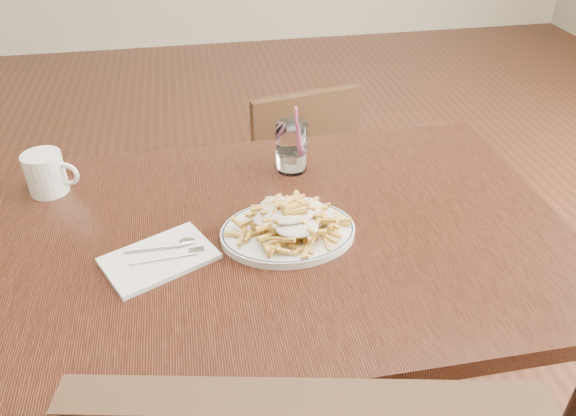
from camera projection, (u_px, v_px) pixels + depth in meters
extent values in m
cube|color=black|center=(281.00, 237.00, 1.19)|extent=(1.20, 0.80, 0.04)
cylinder|color=black|center=(71.00, 289.00, 1.60)|extent=(0.05, 0.05, 0.71)
cylinder|color=black|center=(434.00, 245.00, 1.77)|extent=(0.05, 0.05, 0.71)
cube|color=#321F10|center=(287.00, 181.00, 2.05)|extent=(0.42, 0.42, 0.03)
cube|color=#321F10|center=(306.00, 150.00, 1.81)|extent=(0.36, 0.11, 0.39)
cylinder|color=#321F10|center=(307.00, 195.00, 2.33)|extent=(0.03, 0.03, 0.35)
cylinder|color=#321F10|center=(237.00, 211.00, 2.23)|extent=(0.03, 0.03, 0.35)
cylinder|color=#321F10|center=(340.00, 237.00, 2.09)|extent=(0.03, 0.03, 0.35)
cylinder|color=#321F10|center=(263.00, 257.00, 2.00)|extent=(0.03, 0.03, 0.35)
torus|color=black|center=(288.00, 230.00, 1.15)|extent=(0.32, 0.32, 0.01)
ellipsoid|color=silver|center=(288.00, 210.00, 1.12)|extent=(0.17, 0.14, 0.02)
cube|color=silver|center=(159.00, 258.00, 1.09)|extent=(0.24, 0.21, 0.01)
cylinder|color=white|center=(291.00, 147.00, 1.34)|extent=(0.08, 0.08, 0.12)
cylinder|color=white|center=(291.00, 160.00, 1.37)|extent=(0.07, 0.07, 0.05)
cylinder|color=#F15B8F|center=(296.00, 135.00, 1.34)|extent=(0.02, 0.04, 0.16)
cylinder|color=white|center=(45.00, 173.00, 1.27)|extent=(0.09, 0.09, 0.10)
torus|color=white|center=(66.00, 174.00, 1.26)|extent=(0.06, 0.03, 0.06)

